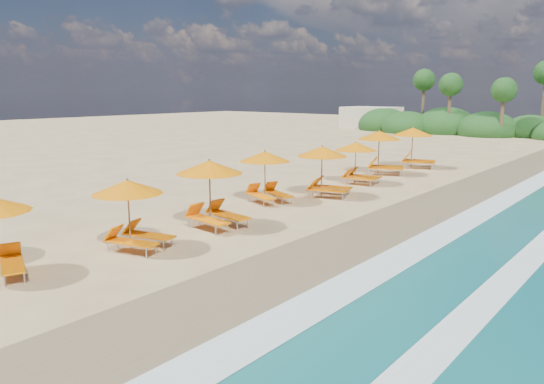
% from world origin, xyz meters
% --- Properties ---
extents(ground, '(160.00, 160.00, 0.00)m').
position_xyz_m(ground, '(0.00, 0.00, 0.00)').
color(ground, tan).
rests_on(ground, ground).
extents(wet_sand, '(4.00, 160.00, 0.01)m').
position_xyz_m(wet_sand, '(4.00, 0.00, 0.01)').
color(wet_sand, '#836E4E').
rests_on(wet_sand, ground).
extents(surf_foam, '(4.00, 160.00, 0.01)m').
position_xyz_m(surf_foam, '(6.70, 0.00, 0.03)').
color(surf_foam, white).
rests_on(surf_foam, ground).
extents(station_3, '(2.79, 2.71, 2.24)m').
position_xyz_m(station_3, '(-1.34, -5.14, 1.25)').
color(station_3, olive).
rests_on(station_3, ground).
extents(station_4, '(2.85, 2.69, 2.48)m').
position_xyz_m(station_4, '(-1.37, -1.68, 1.39)').
color(station_4, olive).
rests_on(station_4, ground).
extents(station_5, '(3.00, 2.96, 2.32)m').
position_xyz_m(station_5, '(-2.60, 2.84, 1.30)').
color(station_5, olive).
rests_on(station_5, ground).
extents(station_6, '(3.05, 2.98, 2.41)m').
position_xyz_m(station_6, '(-1.31, 5.56, 1.35)').
color(station_6, olive).
rests_on(station_6, ground).
extents(station_7, '(2.66, 2.52, 2.26)m').
position_xyz_m(station_7, '(-1.83, 9.53, 1.27)').
color(station_7, olive).
rests_on(station_7, ground).
extents(station_8, '(3.46, 3.45, 2.63)m').
position_xyz_m(station_8, '(-2.40, 13.28, 1.48)').
color(station_8, olive).
rests_on(station_8, ground).
extents(station_9, '(3.39, 3.33, 2.64)m').
position_xyz_m(station_9, '(-1.99, 17.04, 1.48)').
color(station_9, olive).
rests_on(station_9, ground).
extents(treeline, '(25.80, 8.80, 9.74)m').
position_xyz_m(treeline, '(-9.94, 45.51, 1.00)').
color(treeline, '#163D14').
rests_on(treeline, ground).
extents(beach_building, '(7.00, 5.00, 2.80)m').
position_xyz_m(beach_building, '(-22.00, 48.00, 1.40)').
color(beach_building, beige).
rests_on(beach_building, ground).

